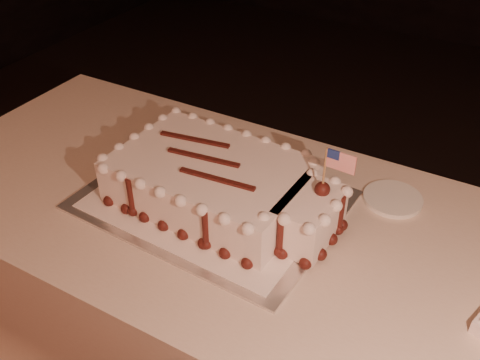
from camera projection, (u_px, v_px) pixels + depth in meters
The scene contains 6 objects.
room_shell at pixel (194, 115), 0.38m from camera, with size 6.10×8.10×2.90m.
banquet_table at pixel (340, 359), 1.41m from camera, with size 2.40×0.80×0.75m, color beige.
cake_board at pixel (212, 200), 1.34m from camera, with size 0.62×0.46×0.01m, color beige.
doily at pixel (212, 198), 1.34m from camera, with size 0.55×0.42×0.00m, color white.
sheet_cake at pixel (223, 184), 1.29m from camera, with size 0.59×0.36×0.23m.
side_plate at pixel (393, 199), 1.34m from camera, with size 0.15×0.15×0.01m, color white.
Camera 1 is at (0.19, -0.28, 1.59)m, focal length 40.00 mm.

